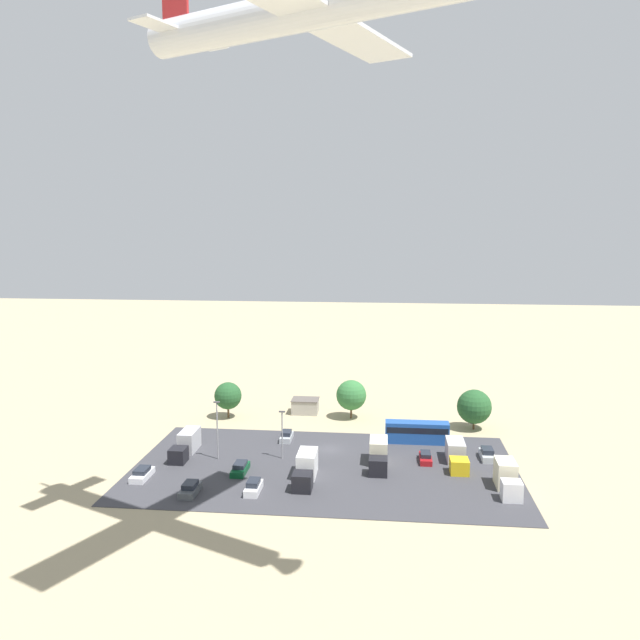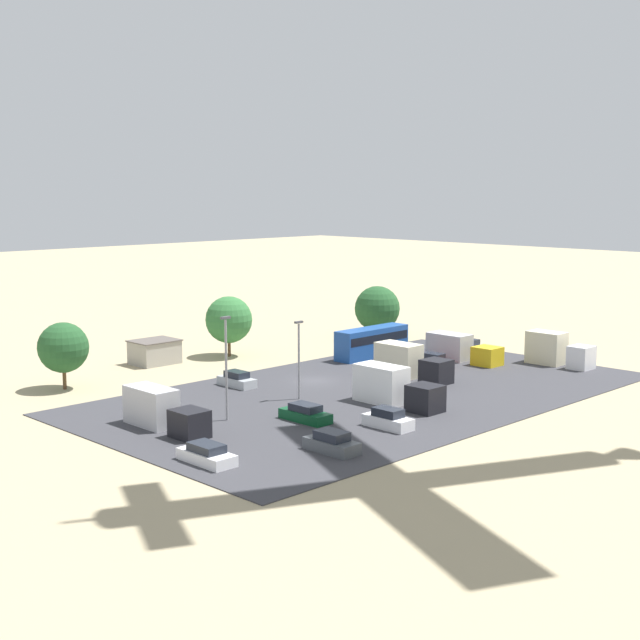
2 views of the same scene
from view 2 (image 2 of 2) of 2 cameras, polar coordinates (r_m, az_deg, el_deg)
ground_plane at (r=90.33m, az=-0.35°, el=-3.95°), size 400.00×400.00×0.00m
parking_lot_surface at (r=85.21m, az=3.24°, el=-4.70°), size 54.70×31.36×0.08m
shed_building at (r=100.77m, az=-10.54°, el=-2.02°), size 4.98×4.05×2.68m
bus at (r=102.77m, az=3.34°, el=-1.37°), size 10.07×2.50×3.40m
parked_car_0 at (r=66.32m, az=0.76°, el=-7.89°), size 1.94×4.31×1.57m
parked_car_1 at (r=98.49m, az=7.24°, el=-2.58°), size 1.72×4.31×1.41m
parked_car_2 at (r=72.94m, az=4.37°, el=-6.37°), size 1.79×4.25×1.64m
parked_car_3 at (r=106.91m, az=9.42°, el=-1.71°), size 1.92×4.45×1.65m
parked_car_4 at (r=88.03m, az=-5.35°, el=-3.84°), size 1.74×4.20×1.52m
parked_car_5 at (r=64.30m, az=-7.27°, el=-8.55°), size 1.98×4.67×1.42m
parked_car_6 at (r=74.87m, az=-0.94°, el=-6.02°), size 1.88×4.72×1.45m
parked_truck_0 at (r=101.32m, az=14.87°, el=-1.89°), size 2.50×7.41×3.58m
parked_truck_1 at (r=80.38m, az=4.70°, el=-4.34°), size 2.54×8.85×3.40m
parked_truck_2 at (r=91.63m, az=5.71°, el=-2.76°), size 2.58×8.53×3.45m
parked_truck_3 at (r=101.60m, az=8.93°, el=-1.84°), size 2.56×8.98×2.95m
parked_truck_4 at (r=73.50m, az=-10.10°, el=-5.75°), size 2.34×9.03×3.16m
tree_near_shed at (r=115.17m, az=3.68°, el=0.74°), size 5.85×5.85×6.91m
tree_apron_mid at (r=103.49m, az=-5.85°, el=0.02°), size 5.44×5.44×7.04m
tree_apron_far at (r=89.58m, az=-16.11°, el=-1.71°), size 4.91×4.91×6.58m
light_pole_lot_centre at (r=74.55m, az=-6.03°, el=-2.80°), size 0.90×0.28×8.81m
light_pole_lot_edge at (r=81.75m, az=-1.36°, el=-2.30°), size 0.90×0.28×7.29m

